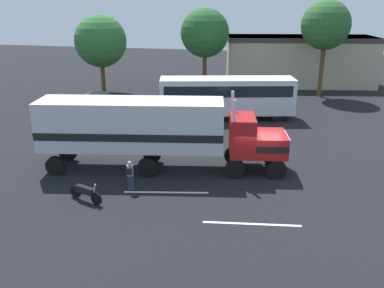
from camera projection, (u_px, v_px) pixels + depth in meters
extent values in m
plane|color=black|center=(257.00, 174.00, 23.96)|extent=(120.00, 120.00, 0.00)
cube|color=silver|center=(166.00, 192.00, 21.65)|extent=(4.35, 1.01, 0.01)
cube|color=silver|center=(252.00, 224.00, 18.61)|extent=(4.38, 0.76, 0.01)
cube|color=#B21919|center=(270.00, 144.00, 23.81)|extent=(2.21, 2.77, 1.20)
cube|color=#B21919|center=(242.00, 135.00, 23.71)|extent=(1.81, 2.71, 2.20)
cube|color=silver|center=(286.00, 144.00, 23.77)|extent=(0.44, 2.08, 1.08)
cube|color=black|center=(270.00, 143.00, 23.79)|extent=(2.21, 2.81, 0.36)
cylinder|color=silver|center=(232.00, 119.00, 24.57)|extent=(0.18, 0.18, 3.40)
cylinder|color=silver|center=(234.00, 130.00, 22.50)|extent=(0.18, 0.18, 3.40)
cube|color=silver|center=(131.00, 124.00, 23.80)|extent=(10.79, 4.38, 2.80)
cube|color=black|center=(132.00, 131.00, 23.94)|extent=(10.80, 4.42, 0.44)
cylinder|color=silver|center=(247.00, 148.00, 25.33)|extent=(1.39, 0.86, 0.64)
cylinder|color=black|center=(271.00, 156.00, 25.21)|extent=(1.14, 0.49, 1.10)
cylinder|color=black|center=(277.00, 170.00, 23.14)|extent=(1.14, 0.49, 1.10)
cylinder|color=black|center=(233.00, 155.00, 25.31)|extent=(1.14, 0.49, 1.10)
cylinder|color=black|center=(235.00, 169.00, 23.23)|extent=(1.14, 0.49, 1.10)
cylinder|color=black|center=(152.00, 154.00, 25.52)|extent=(1.14, 0.49, 1.10)
cylinder|color=black|center=(147.00, 167.00, 23.45)|extent=(1.14, 0.49, 1.10)
cylinder|color=black|center=(68.00, 152.00, 25.75)|extent=(1.14, 0.49, 1.10)
cylinder|color=black|center=(55.00, 166.00, 23.68)|extent=(1.14, 0.49, 1.10)
cylinder|color=#2D3347|center=(129.00, 183.00, 21.84)|extent=(0.18, 0.18, 0.82)
cylinder|color=#2D3347|center=(132.00, 183.00, 21.83)|extent=(0.18, 0.18, 0.82)
cylinder|color=gray|center=(130.00, 170.00, 21.61)|extent=(0.34, 0.34, 0.58)
sphere|color=tan|center=(130.00, 163.00, 21.47)|extent=(0.23, 0.23, 0.23)
cube|color=black|center=(129.00, 171.00, 21.41)|extent=(0.28, 0.20, 0.36)
cube|color=silver|center=(227.00, 96.00, 34.48)|extent=(11.29, 5.07, 2.90)
cube|color=black|center=(227.00, 89.00, 34.29)|extent=(10.66, 4.95, 0.90)
cylinder|color=black|center=(272.00, 109.00, 36.09)|extent=(1.04, 0.51, 1.00)
cylinder|color=black|center=(278.00, 116.00, 33.96)|extent=(1.04, 0.51, 1.00)
cylinder|color=black|center=(182.00, 109.00, 35.96)|extent=(1.04, 0.51, 1.00)
cylinder|color=black|center=(182.00, 116.00, 33.84)|extent=(1.04, 0.51, 1.00)
cube|color=maroon|center=(101.00, 103.00, 37.53)|extent=(4.51, 2.08, 0.70)
cube|color=#1E232D|center=(98.00, 96.00, 37.35)|extent=(2.20, 1.79, 0.55)
cylinder|color=black|center=(120.00, 105.00, 38.15)|extent=(0.65, 0.26, 0.64)
cylinder|color=black|center=(114.00, 109.00, 36.70)|extent=(0.65, 0.26, 0.64)
cylinder|color=black|center=(89.00, 104.00, 38.59)|extent=(0.65, 0.26, 0.64)
cylinder|color=black|center=(82.00, 108.00, 37.13)|extent=(0.65, 0.26, 0.64)
cylinder|color=black|center=(96.00, 199.00, 20.24)|extent=(0.65, 0.32, 0.66)
cylinder|color=black|center=(75.00, 192.00, 20.98)|extent=(0.65, 0.32, 0.66)
cube|color=black|center=(85.00, 190.00, 20.52)|extent=(1.12, 0.60, 0.36)
cylinder|color=silver|center=(94.00, 190.00, 20.14)|extent=(0.29, 0.16, 0.69)
cylinder|color=brown|center=(321.00, 70.00, 42.24)|extent=(0.44, 0.44, 5.44)
sphere|color=#2B612A|center=(326.00, 25.00, 40.79)|extent=(4.82, 4.82, 4.82)
cylinder|color=brown|center=(103.00, 76.00, 44.30)|extent=(0.44, 0.44, 3.53)
sphere|color=#2E6B30|center=(101.00, 41.00, 43.10)|extent=(5.38, 5.38, 5.38)
cylinder|color=brown|center=(205.00, 71.00, 45.03)|extent=(0.44, 0.44, 4.37)
sphere|color=#255D28|center=(205.00, 33.00, 43.72)|extent=(5.13, 5.13, 5.13)
cube|color=#B7AD8C|center=(299.00, 61.00, 48.01)|extent=(17.26, 8.77, 5.54)
cube|color=#3F3833|center=(301.00, 38.00, 47.18)|extent=(17.37, 8.88, 0.50)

